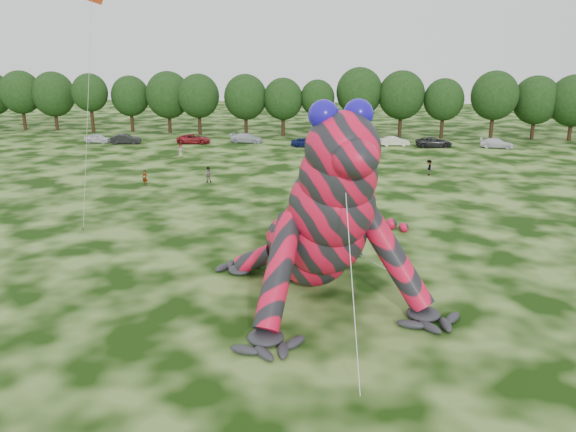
# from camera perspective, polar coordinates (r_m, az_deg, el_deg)

# --- Properties ---
(ground) EXTENTS (240.00, 240.00, 0.00)m
(ground) POSITION_cam_1_polar(r_m,az_deg,el_deg) (33.65, -7.36, -5.88)
(ground) COLOR #16330A
(ground) RESTS_ON ground
(inflatable_gecko) EXTENTS (25.29, 26.92, 10.66)m
(inflatable_gecko) POSITION_cam_1_polar(r_m,az_deg,el_deg) (31.28, 1.62, 2.80)
(inflatable_gecko) COLOR red
(inflatable_gecko) RESTS_ON ground
(flying_kite) EXTENTS (4.52, 3.43, 16.93)m
(flying_kite) POSITION_cam_1_polar(r_m,az_deg,el_deg) (38.46, -19.36, 18.73)
(flying_kite) COLOR #D0431A
(flying_kite) RESTS_ON ground
(tree_1) EXTENTS (6.74, 6.07, 9.81)m
(tree_1) POSITION_cam_1_polar(r_m,az_deg,el_deg) (105.08, -25.42, 10.55)
(tree_1) COLOR black
(tree_1) RESTS_ON ground
(tree_2) EXTENTS (7.04, 6.34, 9.64)m
(tree_2) POSITION_cam_1_polar(r_m,az_deg,el_deg) (102.92, -22.66, 10.73)
(tree_2) COLOR black
(tree_2) RESTS_ON ground
(tree_3) EXTENTS (5.81, 5.23, 9.44)m
(tree_3) POSITION_cam_1_polar(r_m,az_deg,el_deg) (97.97, -19.40, 10.77)
(tree_3) COLOR black
(tree_3) RESTS_ON ground
(tree_4) EXTENTS (6.22, 5.60, 9.06)m
(tree_4) POSITION_cam_1_polar(r_m,az_deg,el_deg) (96.90, -15.68, 10.92)
(tree_4) COLOR black
(tree_4) RESTS_ON ground
(tree_5) EXTENTS (7.16, 6.44, 9.80)m
(tree_5) POSITION_cam_1_polar(r_m,az_deg,el_deg) (94.24, -12.05, 11.25)
(tree_5) COLOR black
(tree_5) RESTS_ON ground
(tree_6) EXTENTS (6.52, 5.86, 9.49)m
(tree_6) POSITION_cam_1_polar(r_m,az_deg,el_deg) (90.87, -9.05, 11.13)
(tree_6) COLOR black
(tree_6) RESTS_ON ground
(tree_7) EXTENTS (6.68, 6.01, 9.48)m
(tree_7) POSITION_cam_1_polar(r_m,az_deg,el_deg) (89.14, -4.33, 11.18)
(tree_7) COLOR black
(tree_7) RESTS_ON ground
(tree_8) EXTENTS (6.14, 5.53, 8.94)m
(tree_8) POSITION_cam_1_polar(r_m,az_deg,el_deg) (88.31, -0.50, 11.00)
(tree_8) COLOR black
(tree_8) RESTS_ON ground
(tree_9) EXTENTS (5.27, 4.74, 8.68)m
(tree_9) POSITION_cam_1_polar(r_m,az_deg,el_deg) (88.08, 3.00, 10.88)
(tree_9) COLOR black
(tree_9) RESTS_ON ground
(tree_10) EXTENTS (7.09, 6.38, 10.50)m
(tree_10) POSITION_cam_1_polar(r_m,az_deg,el_deg) (88.92, 7.22, 11.42)
(tree_10) COLOR black
(tree_10) RESTS_ON ground
(tree_11) EXTENTS (7.01, 6.31, 10.07)m
(tree_11) POSITION_cam_1_polar(r_m,az_deg,el_deg) (88.72, 11.42, 11.08)
(tree_11) COLOR black
(tree_11) RESTS_ON ground
(tree_12) EXTENTS (5.99, 5.39, 8.97)m
(tree_12) POSITION_cam_1_polar(r_m,az_deg,el_deg) (88.91, 15.49, 10.47)
(tree_12) COLOR black
(tree_12) RESTS_ON ground
(tree_13) EXTENTS (6.83, 6.15, 10.13)m
(tree_13) POSITION_cam_1_polar(r_m,az_deg,el_deg) (89.47, 20.16, 10.48)
(tree_13) COLOR black
(tree_13) RESTS_ON ground
(tree_14) EXTENTS (6.82, 6.14, 9.40)m
(tree_14) POSITION_cam_1_polar(r_m,az_deg,el_deg) (92.56, 23.82, 10.03)
(tree_14) COLOR black
(tree_14) RESTS_ON ground
(tree_15) EXTENTS (7.17, 6.45, 9.63)m
(tree_15) POSITION_cam_1_polar(r_m,az_deg,el_deg) (93.13, 26.98, 9.76)
(tree_15) COLOR black
(tree_15) RESTS_ON ground
(car_0) EXTENTS (4.01, 1.88, 1.33)m
(car_0) POSITION_cam_1_polar(r_m,az_deg,el_deg) (86.41, -18.76, 7.49)
(car_0) COLOR white
(car_0) RESTS_ON ground
(car_1) EXTENTS (4.38, 2.17, 1.38)m
(car_1) POSITION_cam_1_polar(r_m,az_deg,el_deg) (84.18, -16.16, 7.51)
(car_1) COLOR black
(car_1) RESTS_ON ground
(car_2) EXTENTS (4.93, 2.52, 1.33)m
(car_2) POSITION_cam_1_polar(r_m,az_deg,el_deg) (82.41, -9.53, 7.73)
(car_2) COLOR maroon
(car_2) RESTS_ON ground
(car_3) EXTENTS (4.90, 2.39, 1.37)m
(car_3) POSITION_cam_1_polar(r_m,az_deg,el_deg) (82.20, -4.23, 7.90)
(car_3) COLOR silver
(car_3) RESTS_ON ground
(car_4) EXTENTS (4.05, 2.05, 1.32)m
(car_4) POSITION_cam_1_polar(r_m,az_deg,el_deg) (78.12, 1.76, 7.48)
(car_4) COLOR #0F164C
(car_4) RESTS_ON ground
(car_5) EXTENTS (4.17, 1.92, 1.32)m
(car_5) POSITION_cam_1_polar(r_m,az_deg,el_deg) (80.63, 10.80, 7.48)
(car_5) COLOR silver
(car_5) RESTS_ON ground
(car_6) EXTENTS (5.20, 2.94, 1.37)m
(car_6) POSITION_cam_1_polar(r_m,az_deg,el_deg) (80.75, 14.62, 7.27)
(car_6) COLOR black
(car_6) RESTS_ON ground
(car_7) EXTENTS (4.73, 2.67, 1.29)m
(car_7) POSITION_cam_1_polar(r_m,az_deg,el_deg) (82.66, 20.45, 6.95)
(car_7) COLOR white
(car_7) RESTS_ON ground
(spectator_5) EXTENTS (1.65, 1.35, 1.76)m
(spectator_5) POSITION_cam_1_polar(r_m,az_deg,el_deg) (47.48, 3.71, 1.94)
(spectator_5) COLOR gray
(spectator_5) RESTS_ON ground
(spectator_1) EXTENTS (0.84, 0.68, 1.60)m
(spectator_1) POSITION_cam_1_polar(r_m,az_deg,el_deg) (57.08, -8.12, 4.17)
(spectator_1) COLOR gray
(spectator_1) RESTS_ON ground
(spectator_2) EXTENTS (0.62, 1.08, 1.67)m
(spectator_2) POSITION_cam_1_polar(r_m,az_deg,el_deg) (61.73, 14.12, 4.79)
(spectator_2) COLOR gray
(spectator_2) RESTS_ON ground
(spectator_0) EXTENTS (0.62, 0.45, 1.55)m
(spectator_0) POSITION_cam_1_polar(r_m,az_deg,el_deg) (56.93, -14.33, 3.77)
(spectator_0) COLOR gray
(spectator_0) RESTS_ON ground
(spectator_4) EXTENTS (0.94, 0.79, 1.64)m
(spectator_4) POSITION_cam_1_polar(r_m,az_deg,el_deg) (71.53, -10.86, 6.51)
(spectator_4) COLOR gray
(spectator_4) RESTS_ON ground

